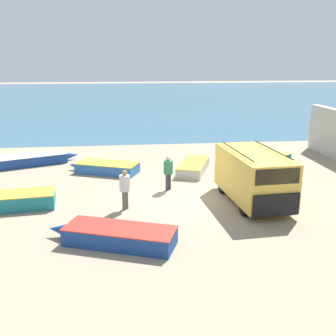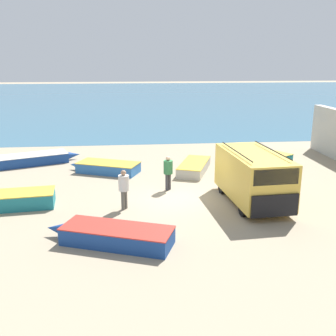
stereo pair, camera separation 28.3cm
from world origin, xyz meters
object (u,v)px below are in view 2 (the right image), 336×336
object	(u,v)px
fishing_rowboat_1	(7,200)
fisherman_2	(124,186)
fisherman_1	(168,170)
fishing_rowboat_2	(106,167)
fishing_rowboat_6	(35,159)
fishing_rowboat_3	(113,235)
fishing_rowboat_0	(262,156)
parked_van	(253,176)
fishing_rowboat_5	(195,166)

from	to	relation	value
fishing_rowboat_1	fisherman_2	bearing A→B (deg)	165.99
fisherman_1	fishing_rowboat_2	bearing A→B (deg)	1.83
fishing_rowboat_6	fisherman_1	world-z (taller)	fisherman_1
fishing_rowboat_3	fisherman_2	size ratio (longest dim) A/B	2.72
fishing_rowboat_1	fisherman_2	world-z (taller)	fisherman_2
fishing_rowboat_0	fishing_rowboat_2	distance (m)	9.92
fishing_rowboat_2	fishing_rowboat_6	size ratio (longest dim) A/B	0.83
parked_van	fishing_rowboat_6	size ratio (longest dim) A/B	0.96
fishing_rowboat_0	fisherman_2	world-z (taller)	fisherman_2
fisherman_1	fisherman_2	bearing A→B (deg)	97.34
parked_van	fishing_rowboat_1	xyz separation A→B (m)	(-10.79, 0.46, -0.93)
fishing_rowboat_5	fisherman_1	xyz separation A→B (m)	(-1.86, -3.24, 0.75)
fishing_rowboat_5	fishing_rowboat_6	world-z (taller)	fishing_rowboat_6
fishing_rowboat_6	fishing_rowboat_0	bearing A→B (deg)	-24.70
fishing_rowboat_3	fishing_rowboat_6	world-z (taller)	fishing_rowboat_3
parked_van	fishing_rowboat_3	world-z (taller)	parked_van
fishing_rowboat_1	fisherman_1	size ratio (longest dim) A/B	2.61
fishing_rowboat_3	fishing_rowboat_5	size ratio (longest dim) A/B	1.11
fishing_rowboat_0	fisherman_2	bearing A→B (deg)	-81.64
fishing_rowboat_2	fishing_rowboat_5	size ratio (longest dim) A/B	1.00
fishing_rowboat_0	fishing_rowboat_6	xyz separation A→B (m)	(-14.26, 0.61, -0.02)
fishing_rowboat_0	fishing_rowboat_3	bearing A→B (deg)	-72.66
fishing_rowboat_6	fisherman_2	bearing A→B (deg)	-78.23
fishing_rowboat_6	fisherman_1	distance (m)	9.71
fishing_rowboat_3	fishing_rowboat_6	xyz separation A→B (m)	(-5.19, 11.54, -0.01)
fishing_rowboat_6	fisherman_1	xyz separation A→B (m)	(7.71, -5.86, 0.72)
fishing_rowboat_1	fishing_rowboat_6	world-z (taller)	fishing_rowboat_1
parked_van	fishing_rowboat_2	xyz separation A→B (m)	(-6.79, 5.67, -0.97)
fishing_rowboat_2	fisherman_2	xyz separation A→B (m)	(1.08, -5.88, 0.75)
fishing_rowboat_1	fishing_rowboat_5	distance (m)	10.35
fisherman_1	fishing_rowboat_3	bearing A→B (deg)	115.21
fishing_rowboat_6	fisherman_2	size ratio (longest dim) A/B	2.92
fishing_rowboat_0	fishing_rowboat_3	size ratio (longest dim) A/B	0.97
parked_van	fishing_rowboat_5	size ratio (longest dim) A/B	1.15
fisherman_1	fishing_rowboat_5	bearing A→B (deg)	-70.77
fisherman_1	fishing_rowboat_1	bearing A→B (deg)	62.63
fishing_rowboat_5	parked_van	bearing A→B (deg)	-142.07
fisherman_1	parked_van	bearing A→B (deg)	-162.36
parked_van	fishing_rowboat_3	xyz separation A→B (m)	(-6.09, -3.49, -0.95)
parked_van	fisherman_1	world-z (taller)	parked_van
fishing_rowboat_0	fishing_rowboat_5	bearing A→B (deg)	-99.79
fishing_rowboat_0	fisherman_2	xyz separation A→B (m)	(-8.68, -7.64, 0.72)
parked_van	fishing_rowboat_2	world-z (taller)	parked_van
fishing_rowboat_2	fishing_rowboat_0	bearing A→B (deg)	-146.86
fishing_rowboat_2	fisherman_2	world-z (taller)	fisherman_2
fishing_rowboat_0	fishing_rowboat_5	size ratio (longest dim) A/B	1.08
fishing_rowboat_1	fishing_rowboat_2	xyz separation A→B (m)	(4.00, 5.22, -0.04)
fisherman_1	fishing_rowboat_6	bearing A→B (deg)	11.91
fishing_rowboat_3	fisherman_1	bearing A→B (deg)	-92.97
fishing_rowboat_2	fishing_rowboat_6	world-z (taller)	fishing_rowboat_6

